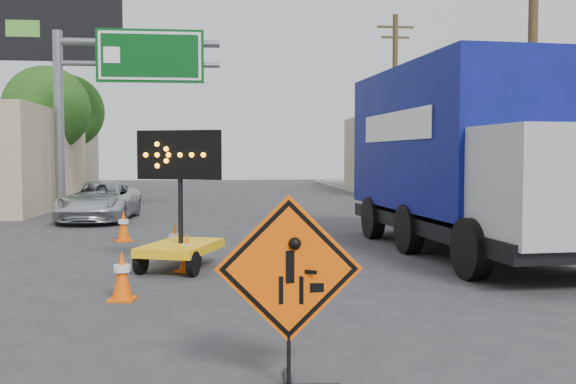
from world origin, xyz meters
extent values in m
plane|color=#2D2D30|center=(0.00, 0.00, 0.00)|extent=(100.00, 100.00, 0.00)
cube|color=gray|center=(7.20, 15.00, 0.06)|extent=(0.40, 60.00, 0.12)
cube|color=gray|center=(9.50, 15.00, 0.07)|extent=(4.00, 60.00, 0.15)
cube|color=tan|center=(13.00, 30.00, 2.30)|extent=(10.00, 14.00, 4.60)
cylinder|color=slate|center=(-6.50, 18.00, 3.40)|extent=(0.36, 0.36, 6.80)
cylinder|color=slate|center=(-3.50, 18.00, 6.40)|extent=(6.00, 0.28, 0.28)
cylinder|color=slate|center=(-3.50, 18.00, 5.60)|extent=(6.00, 0.20, 0.20)
cube|color=#054113|center=(-3.10, 17.88, 5.90)|extent=(4.00, 0.10, 2.00)
cube|color=silver|center=(-3.10, 17.81, 5.90)|extent=(3.80, 0.01, 1.80)
cylinder|color=slate|center=(-8.50, 26.00, 4.50)|extent=(0.44, 0.44, 9.00)
cube|color=silver|center=(-8.30, 25.85, 8.30)|extent=(6.00, 0.25, 3.00)
cube|color=black|center=(-8.30, 25.70, 8.30)|extent=(6.10, 0.04, 3.10)
cylinder|color=#4D3C21|center=(8.00, 10.00, 4.50)|extent=(0.26, 0.26, 9.00)
cylinder|color=#4D3C21|center=(8.00, 24.00, 4.50)|extent=(0.26, 0.26, 9.00)
cube|color=#4D3C21|center=(8.00, 24.00, 8.40)|extent=(1.80, 0.10, 0.10)
cube|color=#4D3C21|center=(8.00, 24.00, 7.90)|extent=(1.40, 0.10, 0.10)
cylinder|color=#4D3C21|center=(-8.00, 22.00, 1.62)|extent=(0.28, 0.28, 3.25)
sphere|color=#1E4714|center=(-8.00, 22.00, 4.18)|extent=(3.71, 3.71, 3.71)
cylinder|color=#4D3C21|center=(-9.00, 30.00, 1.79)|extent=(0.28, 0.28, 3.58)
sphere|color=#1E4714|center=(-9.00, 30.00, 4.61)|extent=(4.10, 4.10, 4.10)
cylinder|color=black|center=(0.16, -1.08, 0.38)|extent=(0.04, 0.04, 0.75)
cube|color=#FC5705|center=(0.16, -1.08, 1.13)|extent=(1.36, 0.12, 1.36)
cube|color=black|center=(0.16, -1.08, 1.13)|extent=(1.27, 0.09, 1.27)
cube|color=yellow|center=(-1.22, 5.35, 0.42)|extent=(1.66, 2.11, 0.17)
cylinder|color=black|center=(-1.22, 5.35, 1.48)|extent=(0.09, 0.09, 2.03)
cube|color=black|center=(-1.22, 5.35, 2.17)|extent=(1.60, 0.64, 0.92)
imported|color=silver|center=(-4.48, 14.79, 0.65)|extent=(2.27, 4.71, 1.29)
cube|color=black|center=(4.91, 6.70, 0.65)|extent=(3.22, 8.85, 0.33)
cube|color=#061051|center=(4.91, 7.57, 2.55)|extent=(3.19, 6.91, 3.26)
cube|color=#9EA0A5|center=(4.91, 3.23, 1.68)|extent=(2.63, 2.13, 1.95)
cube|color=#FC5705|center=(-1.93, 2.82, 0.02)|extent=(0.44, 0.44, 0.03)
cone|color=#FC5705|center=(-1.93, 2.82, 0.39)|extent=(0.30, 0.30, 0.72)
cylinder|color=silver|center=(-1.93, 2.82, 0.48)|extent=(0.25, 0.25, 0.11)
cube|color=#FC5705|center=(-1.10, 5.12, 0.02)|extent=(0.48, 0.48, 0.03)
cone|color=#FC5705|center=(-1.10, 5.12, 0.38)|extent=(0.28, 0.28, 0.69)
cylinder|color=silver|center=(-1.10, 5.12, 0.46)|extent=(0.23, 0.23, 0.10)
cube|color=#FC5705|center=(-1.44, 6.72, 0.02)|extent=(0.48, 0.48, 0.03)
cone|color=#FC5705|center=(-1.44, 6.72, 0.38)|extent=(0.29, 0.29, 0.70)
cylinder|color=silver|center=(-1.44, 6.72, 0.46)|extent=(0.24, 0.24, 0.10)
cube|color=#FC5705|center=(-2.92, 9.55, 0.02)|extent=(0.53, 0.53, 0.03)
cone|color=#FC5705|center=(-2.92, 9.55, 0.41)|extent=(0.31, 0.31, 0.75)
cylinder|color=silver|center=(-2.92, 9.55, 0.50)|extent=(0.25, 0.25, 0.11)
camera|label=1|loc=(-0.44, -6.86, 2.16)|focal=40.00mm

